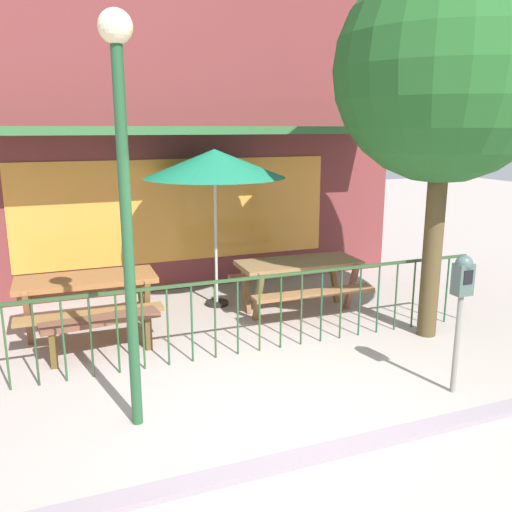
% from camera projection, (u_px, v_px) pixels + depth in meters
% --- Properties ---
extents(ground, '(40.00, 40.00, 0.00)m').
position_uv_depth(ground, '(294.00, 419.00, 5.13)').
color(ground, '#A49790').
extents(pub_storefront, '(8.10, 1.51, 5.27)m').
position_uv_depth(pub_storefront, '(173.00, 133.00, 8.87)').
color(pub_storefront, '#4B1E13').
rests_on(pub_storefront, ground).
extents(patio_fence_front, '(6.83, 0.04, 0.97)m').
position_uv_depth(patio_fence_front, '(238.00, 303.00, 6.43)').
color(patio_fence_front, '#294725').
rests_on(patio_fence_front, ground).
extents(picnic_table_left, '(1.82, 1.38, 0.79)m').
position_uv_depth(picnic_table_left, '(87.00, 289.00, 7.16)').
color(picnic_table_left, '#935C30').
rests_on(picnic_table_left, ground).
extents(picnic_table_right, '(1.84, 1.41, 0.79)m').
position_uv_depth(picnic_table_right, '(299.00, 272.00, 8.01)').
color(picnic_table_right, brown).
rests_on(picnic_table_right, ground).
extents(patio_umbrella, '(2.10, 2.10, 2.40)m').
position_uv_depth(patio_umbrella, '(214.00, 164.00, 7.91)').
color(patio_umbrella, black).
rests_on(patio_umbrella, ground).
extents(patio_bench, '(1.43, 0.49, 0.48)m').
position_uv_depth(patio_bench, '(101.00, 328.00, 6.49)').
color(patio_bench, brown).
rests_on(patio_bench, ground).
extents(parking_meter_near, '(0.18, 0.17, 1.48)m').
position_uv_depth(parking_meter_near, '(462.00, 288.00, 5.39)').
color(parking_meter_near, gray).
rests_on(parking_meter_near, ground).
extents(street_tree, '(2.71, 2.71, 4.73)m').
position_uv_depth(street_tree, '(447.00, 71.00, 6.43)').
color(street_tree, '#4C3D22').
rests_on(street_tree, ground).
extents(street_lamp, '(0.28, 0.28, 3.62)m').
position_uv_depth(street_lamp, '(123.00, 166.00, 4.51)').
color(street_lamp, '#214E2C').
rests_on(street_lamp, ground).
extents(curb_edge, '(11.34, 0.20, 0.11)m').
position_uv_depth(curb_edge, '(325.00, 455.00, 4.56)').
color(curb_edge, gray).
rests_on(curb_edge, ground).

